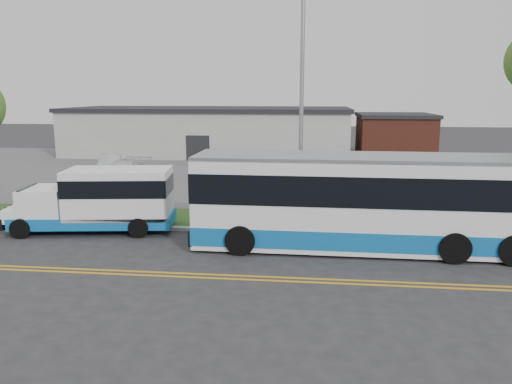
# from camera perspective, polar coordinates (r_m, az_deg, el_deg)

# --- Properties ---
(ground) EXTENTS (140.00, 140.00, 0.00)m
(ground) POSITION_cam_1_polar(r_m,az_deg,el_deg) (19.66, -4.07, -5.42)
(ground) COLOR #28282B
(ground) RESTS_ON ground
(lane_line_north) EXTENTS (70.00, 0.12, 0.01)m
(lane_line_north) POSITION_cam_1_polar(r_m,az_deg,el_deg) (16.09, -6.61, -9.29)
(lane_line_north) COLOR gold
(lane_line_north) RESTS_ON ground
(lane_line_south) EXTENTS (70.00, 0.12, 0.01)m
(lane_line_south) POSITION_cam_1_polar(r_m,az_deg,el_deg) (15.82, -6.86, -9.67)
(lane_line_south) COLOR gold
(lane_line_south) RESTS_ON ground
(curb) EXTENTS (80.00, 0.30, 0.15)m
(curb) POSITION_cam_1_polar(r_m,az_deg,el_deg) (20.68, -3.51, -4.36)
(curb) COLOR #9E9B93
(curb) RESTS_ON ground
(verge) EXTENTS (80.00, 3.30, 0.10)m
(verge) POSITION_cam_1_polar(r_m,az_deg,el_deg) (22.40, -2.71, -3.19)
(verge) COLOR #214316
(verge) RESTS_ON ground
(parking_lot) EXTENTS (80.00, 25.00, 0.10)m
(parking_lot) POSITION_cam_1_polar(r_m,az_deg,el_deg) (36.12, 0.87, 2.34)
(parking_lot) COLOR #4C4C4F
(parking_lot) RESTS_ON ground
(commercial_building) EXTENTS (25.40, 10.40, 4.35)m
(commercial_building) POSITION_cam_1_polar(r_m,az_deg,el_deg) (46.62, -5.30, 6.94)
(commercial_building) COLOR #9E9E99
(commercial_building) RESTS_ON ground
(brick_wing) EXTENTS (6.30, 7.30, 3.90)m
(brick_wing) POSITION_cam_1_polar(r_m,az_deg,el_deg) (45.20, 15.49, 6.17)
(brick_wing) COLOR brown
(brick_wing) RESTS_ON ground
(streetlight_near) EXTENTS (0.35, 1.53, 9.50)m
(streetlight_near) POSITION_cam_1_polar(r_m,az_deg,el_deg) (21.25, 5.22, 10.13)
(streetlight_near) COLOR gray
(streetlight_near) RESTS_ON verge
(shuttle_bus) EXTENTS (6.99, 3.09, 2.59)m
(shuttle_bus) POSITION_cam_1_polar(r_m,az_deg,el_deg) (21.43, -17.06, -0.68)
(shuttle_bus) COLOR #0F60A6
(shuttle_bus) RESTS_ON ground
(transit_bus) EXTENTS (12.43, 3.09, 3.44)m
(transit_bus) POSITION_cam_1_polar(r_m,az_deg,el_deg) (18.53, 12.23, -1.13)
(transit_bus) COLOR white
(transit_bus) RESTS_ON ground
(pedestrian) EXTENTS (0.61, 0.41, 1.66)m
(pedestrian) POSITION_cam_1_polar(r_m,az_deg,el_deg) (22.01, -11.55, -1.32)
(pedestrian) COLOR black
(pedestrian) RESTS_ON verge
(parked_car_a) EXTENTS (2.56, 4.31, 1.34)m
(parked_car_a) POSITION_cam_1_polar(r_m,az_deg,el_deg) (36.12, -16.33, 3.05)
(parked_car_a) COLOR #AFB3B7
(parked_car_a) RESTS_ON parking_lot
(parked_car_b) EXTENTS (2.27, 5.14, 1.47)m
(parked_car_b) POSITION_cam_1_polar(r_m,az_deg,el_deg) (31.72, -14.90, 2.16)
(parked_car_b) COLOR silver
(parked_car_b) RESTS_ON parking_lot
(grocery_bag_left) EXTENTS (0.32, 0.32, 0.32)m
(grocery_bag_left) POSITION_cam_1_polar(r_m,az_deg,el_deg) (22.03, -12.42, -3.14)
(grocery_bag_left) COLOR white
(grocery_bag_left) RESTS_ON verge
(grocery_bag_right) EXTENTS (0.32, 0.32, 0.32)m
(grocery_bag_right) POSITION_cam_1_polar(r_m,az_deg,el_deg) (22.31, -10.55, -2.88)
(grocery_bag_right) COLOR white
(grocery_bag_right) RESTS_ON verge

